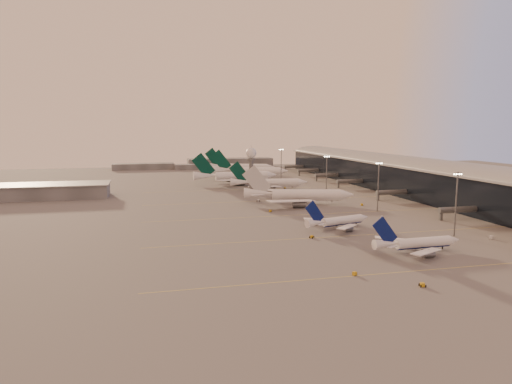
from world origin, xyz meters
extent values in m
plane|color=#5A5858|center=(0.00, 0.00, 0.00)|extent=(700.00, 700.00, 0.00)
cube|color=#DBC74D|center=(30.00, -35.00, 0.01)|extent=(180.00, 0.25, 0.02)
cube|color=#DBC74D|center=(30.00, 10.00, 0.01)|extent=(180.00, 0.25, 0.02)
cube|color=#DBC74D|center=(30.00, 55.00, 0.01)|extent=(180.00, 0.25, 0.02)
cube|color=#DBC74D|center=(30.00, 100.00, 0.01)|extent=(180.00, 0.25, 0.02)
cube|color=#DBC74D|center=(30.00, 150.00, 0.01)|extent=(180.00, 0.25, 0.02)
cube|color=black|center=(108.00, 110.00, 9.00)|extent=(36.00, 360.00, 18.00)
cylinder|color=gray|center=(108.00, 110.00, 18.00)|extent=(10.08, 360.00, 10.08)
cube|color=gray|center=(108.00, 110.00, 18.20)|extent=(40.00, 362.00, 0.80)
cylinder|color=#56585D|center=(82.00, 28.00, 4.50)|extent=(22.00, 2.80, 2.80)
cube|color=#56585D|center=(72.00, 28.00, 2.20)|extent=(1.20, 1.20, 4.40)
cylinder|color=#56585D|center=(82.00, 86.00, 4.50)|extent=(22.00, 2.80, 2.80)
cube|color=#56585D|center=(72.00, 86.00, 2.20)|extent=(1.20, 1.20, 4.40)
cylinder|color=#56585D|center=(82.00, 142.00, 4.50)|extent=(22.00, 2.80, 2.80)
cube|color=#56585D|center=(72.00, 142.00, 2.20)|extent=(1.20, 1.20, 4.40)
cylinder|color=#56585D|center=(82.00, 184.00, 4.50)|extent=(22.00, 2.80, 2.80)
cube|color=#56585D|center=(72.00, 184.00, 2.20)|extent=(1.20, 1.20, 4.40)
cylinder|color=#56585D|center=(82.00, 226.00, 4.50)|extent=(22.00, 2.80, 2.80)
cube|color=#56585D|center=(72.00, 226.00, 2.20)|extent=(1.20, 1.20, 4.40)
cylinder|color=#56585D|center=(82.00, 266.00, 4.50)|extent=(22.00, 2.80, 2.80)
cube|color=#56585D|center=(72.00, 266.00, 2.20)|extent=(1.20, 1.20, 4.40)
cube|color=#595C60|center=(-120.00, 140.00, 4.00)|extent=(80.00, 25.00, 8.00)
cube|color=gray|center=(-120.00, 140.00, 8.20)|extent=(82.00, 27.00, 0.60)
cylinder|color=#56585D|center=(5.00, 120.00, 11.00)|extent=(2.60, 2.60, 22.00)
cylinder|color=#56585D|center=(5.00, 120.00, 22.50)|extent=(5.20, 5.20, 1.20)
sphere|color=white|center=(5.00, 120.00, 26.40)|extent=(6.40, 6.40, 6.40)
cylinder|color=#56585D|center=(5.00, 120.00, 30.10)|extent=(0.16, 0.16, 2.00)
cylinder|color=#56585D|center=(58.00, 0.00, 12.50)|extent=(0.56, 0.56, 25.00)
cube|color=#56585D|center=(58.00, 0.00, 24.50)|extent=(3.60, 0.25, 0.25)
sphere|color=#FFEABF|center=(56.50, 0.00, 24.10)|extent=(0.56, 0.56, 0.56)
sphere|color=#FFEABF|center=(57.50, 0.00, 24.10)|extent=(0.56, 0.56, 0.56)
sphere|color=#FFEABF|center=(58.50, 0.00, 24.10)|extent=(0.56, 0.56, 0.56)
sphere|color=#FFEABF|center=(59.50, 0.00, 24.10)|extent=(0.56, 0.56, 0.56)
cylinder|color=#56585D|center=(55.00, 55.00, 12.50)|extent=(0.56, 0.56, 25.00)
cube|color=#56585D|center=(55.00, 55.00, 24.50)|extent=(3.60, 0.25, 0.25)
sphere|color=#FFEABF|center=(53.50, 55.00, 24.10)|extent=(0.56, 0.56, 0.56)
sphere|color=#FFEABF|center=(54.50, 55.00, 24.10)|extent=(0.56, 0.56, 0.56)
sphere|color=#FFEABF|center=(55.50, 55.00, 24.10)|extent=(0.56, 0.56, 0.56)
sphere|color=#FFEABF|center=(56.50, 55.00, 24.10)|extent=(0.56, 0.56, 0.56)
cylinder|color=#56585D|center=(50.00, 110.00, 12.50)|extent=(0.56, 0.56, 25.00)
cube|color=#56585D|center=(50.00, 110.00, 24.50)|extent=(3.60, 0.25, 0.25)
sphere|color=#FFEABF|center=(48.50, 110.00, 24.10)|extent=(0.56, 0.56, 0.56)
sphere|color=#FFEABF|center=(49.50, 110.00, 24.10)|extent=(0.56, 0.56, 0.56)
sphere|color=#FFEABF|center=(50.50, 110.00, 24.10)|extent=(0.56, 0.56, 0.56)
sphere|color=#FFEABF|center=(51.50, 110.00, 24.10)|extent=(0.56, 0.56, 0.56)
cylinder|color=#56585D|center=(48.00, 200.00, 12.50)|extent=(0.56, 0.56, 25.00)
cube|color=#56585D|center=(48.00, 200.00, 24.50)|extent=(3.60, 0.25, 0.25)
sphere|color=#FFEABF|center=(46.50, 200.00, 24.10)|extent=(0.56, 0.56, 0.56)
sphere|color=#FFEABF|center=(47.50, 200.00, 24.10)|extent=(0.56, 0.56, 0.56)
sphere|color=#FFEABF|center=(48.50, 200.00, 24.10)|extent=(0.56, 0.56, 0.56)
sphere|color=#FFEABF|center=(49.50, 200.00, 24.10)|extent=(0.56, 0.56, 0.56)
cube|color=#595C60|center=(-60.00, 320.00, 3.00)|extent=(60.00, 18.00, 6.00)
cube|color=#595C60|center=(30.00, 330.00, 4.50)|extent=(90.00, 20.00, 9.00)
cube|color=#595C60|center=(-10.00, 310.00, 2.50)|extent=(40.00, 15.00, 5.00)
cylinder|color=white|center=(33.07, -17.14, 2.80)|extent=(20.29, 4.09, 3.44)
cylinder|color=#08155B|center=(33.07, -17.14, 2.03)|extent=(19.86, 3.12, 2.48)
cone|color=white|center=(45.12, -16.75, 2.80)|extent=(4.02, 3.56, 3.44)
cone|color=white|center=(18.75, -17.61, 3.23)|extent=(8.57, 3.71, 3.44)
cube|color=white|center=(28.39, -25.76, 2.20)|extent=(14.35, 10.21, 1.08)
cylinder|color=slate|center=(30.79, -23.68, 0.63)|extent=(3.98, 2.36, 2.23)
cube|color=slate|center=(30.79, -23.68, 1.60)|extent=(0.28, 0.23, 1.38)
cube|color=white|center=(27.84, -8.85, 2.20)|extent=(14.60, 9.47, 1.08)
cylinder|color=slate|center=(30.37, -10.77, 0.63)|extent=(3.98, 2.36, 2.23)
cube|color=slate|center=(30.37, -10.77, 1.60)|extent=(0.28, 0.23, 1.38)
cube|color=#08155B|center=(18.33, -17.62, 7.49)|extent=(9.44, 0.62, 10.25)
cube|color=white|center=(18.91, -21.51, 3.32)|extent=(4.14, 3.12, 0.23)
cube|color=white|center=(18.65, -13.70, 3.32)|extent=(4.17, 2.94, 0.23)
cylinder|color=black|center=(40.74, -16.89, 0.45)|extent=(0.45, 0.45, 0.90)
cylinder|color=black|center=(31.38, -15.20, 0.50)|extent=(1.01, 0.48, 1.00)
cylinder|color=black|center=(31.51, -19.18, 0.50)|extent=(1.01, 0.48, 1.00)
cylinder|color=white|center=(22.03, 23.60, 2.77)|extent=(20.11, 8.85, 3.40)
cylinder|color=#08155B|center=(22.03, 23.60, 2.01)|extent=(19.46, 7.83, 2.45)
cone|color=white|center=(33.46, 26.93, 2.77)|extent=(4.66, 4.34, 3.40)
cone|color=white|center=(8.43, 19.63, 3.20)|extent=(8.99, 5.61, 3.40)
cube|color=white|center=(19.66, 14.20, 2.18)|extent=(12.67, 12.47, 1.07)
cylinder|color=slate|center=(21.45, 16.78, 0.63)|extent=(4.33, 3.20, 2.21)
cube|color=slate|center=(21.45, 16.78, 1.58)|extent=(0.32, 0.29, 1.36)
cube|color=white|center=(14.98, 30.25, 2.18)|extent=(14.82, 6.21, 1.07)
cylinder|color=slate|center=(17.87, 29.03, 0.63)|extent=(4.33, 3.20, 2.21)
cube|color=slate|center=(17.87, 29.03, 1.58)|extent=(0.32, 0.29, 1.36)
cube|color=#08155B|center=(8.03, 19.51, 7.40)|extent=(9.04, 2.91, 10.13)
cube|color=white|center=(9.54, 15.93, 3.28)|extent=(3.83, 3.67, 0.22)
cube|color=white|center=(7.37, 23.34, 3.28)|extent=(4.05, 2.08, 0.22)
cylinder|color=black|center=(29.31, 25.72, 0.45)|extent=(0.45, 0.45, 0.89)
cylinder|color=black|center=(19.93, 25.03, 0.49)|extent=(1.07, 0.70, 0.98)
cylinder|color=black|center=(21.03, 21.26, 0.49)|extent=(1.07, 0.70, 0.98)
cylinder|color=white|center=(27.61, 83.87, 4.02)|extent=(37.34, 14.95, 5.79)
cylinder|color=white|center=(27.61, 83.87, 2.71)|extent=(36.22, 13.19, 4.17)
cone|color=white|center=(49.02, 78.29, 4.02)|extent=(8.40, 7.41, 5.79)
cone|color=white|center=(2.14, 90.50, 4.74)|extent=(16.51, 9.52, 5.79)
cube|color=white|center=(14.97, 71.23, 3.00)|extent=(27.32, 12.17, 1.72)
cylinder|color=slate|center=(20.23, 73.63, 0.65)|extent=(7.89, 5.45, 3.77)
cube|color=slate|center=(20.23, 73.63, 1.99)|extent=(0.33, 0.30, 2.32)
cube|color=white|center=(22.74, 101.07, 3.00)|extent=(23.77, 22.55, 1.72)
cylinder|color=slate|center=(26.16, 96.41, 0.65)|extent=(7.89, 5.45, 3.77)
cube|color=slate|center=(26.16, 96.41, 1.99)|extent=(0.33, 0.30, 2.32)
cube|color=#B8BBC1|center=(1.39, 90.70, 11.59)|extent=(15.62, 4.36, 17.19)
cube|color=white|center=(0.03, 83.63, 4.89)|extent=(7.57, 4.06, 0.23)
cube|color=white|center=(3.65, 97.52, 4.89)|extent=(7.20, 6.71, 0.23)
cylinder|color=black|center=(41.24, 80.32, 0.47)|extent=(0.47, 0.47, 0.93)
cylinder|color=black|center=(25.23, 86.61, 0.51)|extent=(1.11, 0.71, 1.03)
cylinder|color=black|center=(24.20, 82.63, 0.51)|extent=(1.11, 0.71, 1.03)
cylinder|color=white|center=(26.90, 145.27, 3.69)|extent=(32.75, 9.38, 5.22)
cylinder|color=white|center=(26.90, 145.27, 2.51)|extent=(31.92, 7.85, 3.76)
cone|color=white|center=(46.04, 142.76, 3.69)|extent=(6.89, 5.99, 5.22)
cone|color=white|center=(4.14, 148.26, 4.34)|extent=(14.13, 6.94, 5.22)
cube|color=white|center=(17.23, 132.82, 2.78)|extent=(23.90, 13.33, 1.54)
cylinder|color=slate|center=(21.57, 135.49, 0.63)|extent=(6.65, 4.18, 3.39)
cube|color=slate|center=(21.57, 135.49, 1.86)|extent=(0.30, 0.26, 2.09)
cube|color=white|center=(20.77, 159.80, 2.78)|extent=(22.28, 18.06, 1.54)
cylinder|color=slate|center=(24.28, 156.09, 0.63)|extent=(6.65, 4.18, 3.39)
cube|color=slate|center=(24.28, 156.09, 1.86)|extent=(0.30, 0.26, 2.09)
cube|color=#022F26|center=(3.47, 148.35, 10.57)|extent=(14.27, 2.18, 15.44)
cube|color=white|center=(3.10, 142.08, 4.47)|extent=(6.68, 4.22, 0.22)
cube|color=white|center=(4.73, 154.49, 4.47)|extent=(6.52, 5.41, 0.22)
cylinder|color=black|center=(39.09, 143.67, 0.45)|extent=(0.45, 0.45, 0.90)
cylinder|color=black|center=(24.57, 147.57, 0.49)|extent=(1.04, 0.57, 0.99)
cylinder|color=black|center=(24.06, 143.65, 0.49)|extent=(1.04, 0.57, 0.99)
cylinder|color=white|center=(12.15, 183.62, 4.47)|extent=(39.43, 7.73, 6.33)
cylinder|color=white|center=(12.15, 183.62, 3.05)|extent=(38.58, 5.93, 4.56)
cone|color=white|center=(35.55, 184.45, 4.47)|extent=(7.81, 6.59, 6.33)
cone|color=white|center=(-15.67, 182.62, 5.26)|extent=(16.67, 6.91, 6.33)
cube|color=white|center=(3.08, 166.78, 3.37)|extent=(27.96, 19.98, 1.87)
cylinder|color=slate|center=(7.74, 170.85, 0.76)|extent=(7.74, 4.38, 4.11)
cube|color=slate|center=(7.74, 170.85, 2.26)|extent=(0.34, 0.28, 2.53)
cube|color=white|center=(1.90, 199.76, 3.37)|extent=(28.50, 18.40, 1.87)
cylinder|color=slate|center=(6.84, 196.04, 0.76)|extent=(7.74, 4.38, 4.11)
cube|color=slate|center=(6.84, 196.04, 2.26)|extent=(0.34, 0.28, 2.53)
cube|color=#022F26|center=(-16.50, 182.59, 12.82)|extent=(17.41, 1.00, 18.72)
cube|color=white|center=(-15.68, 175.02, 5.42)|extent=(8.04, 6.08, 0.27)
cube|color=white|center=(-16.22, 190.20, 5.42)|extent=(8.10, 5.68, 0.27)
cylinder|color=black|center=(27.05, 184.15, 0.55)|extent=(0.55, 0.55, 1.09)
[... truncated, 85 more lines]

